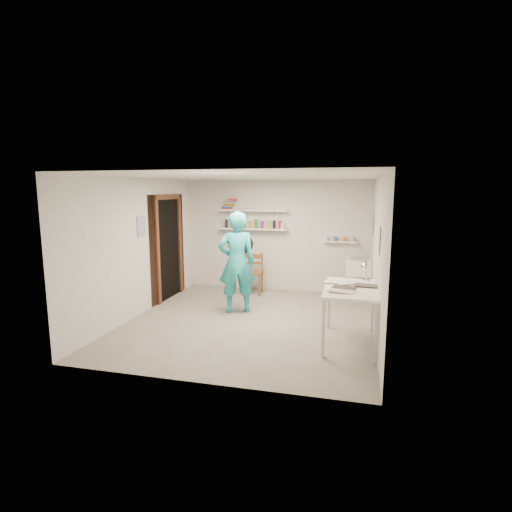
% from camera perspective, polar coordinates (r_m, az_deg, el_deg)
% --- Properties ---
extents(floor, '(4.00, 4.50, 0.02)m').
position_cam_1_polar(floor, '(6.82, -0.83, -9.36)').
color(floor, slate).
rests_on(floor, ground).
extents(ceiling, '(4.00, 4.50, 0.02)m').
position_cam_1_polar(ceiling, '(6.46, -0.88, 11.40)').
color(ceiling, silver).
rests_on(ceiling, wall_back).
extents(wall_back, '(4.00, 0.02, 2.40)m').
position_cam_1_polar(wall_back, '(8.72, 2.97, 2.92)').
color(wall_back, silver).
rests_on(wall_back, ground).
extents(wall_front, '(4.00, 0.02, 2.40)m').
position_cam_1_polar(wall_front, '(4.43, -8.41, -3.57)').
color(wall_front, silver).
rests_on(wall_front, ground).
extents(wall_left, '(0.02, 4.50, 2.40)m').
position_cam_1_polar(wall_left, '(7.31, -16.27, 1.29)').
color(wall_left, silver).
rests_on(wall_left, ground).
extents(wall_right, '(0.02, 4.50, 2.40)m').
position_cam_1_polar(wall_right, '(6.33, 17.02, 0.04)').
color(wall_right, silver).
rests_on(wall_right, ground).
extents(doorway_recess, '(0.02, 0.90, 2.00)m').
position_cam_1_polar(doorway_recess, '(8.24, -12.42, 0.93)').
color(doorway_recess, black).
rests_on(doorway_recess, wall_left).
extents(corridor_box, '(1.40, 1.50, 2.10)m').
position_cam_1_polar(corridor_box, '(8.57, -16.69, 1.41)').
color(corridor_box, brown).
rests_on(corridor_box, ground).
extents(door_lintel, '(0.06, 1.05, 0.10)m').
position_cam_1_polar(door_lintel, '(8.15, -12.56, 8.25)').
color(door_lintel, brown).
rests_on(door_lintel, wall_left).
extents(door_jamb_near, '(0.06, 0.10, 2.00)m').
position_cam_1_polar(door_jamb_near, '(7.79, -13.92, 0.39)').
color(door_jamb_near, brown).
rests_on(door_jamb_near, ground).
extents(door_jamb_far, '(0.06, 0.10, 2.00)m').
position_cam_1_polar(door_jamb_far, '(8.68, -10.84, 1.40)').
color(door_jamb_far, brown).
rests_on(door_jamb_far, ground).
extents(shelf_lower, '(1.50, 0.22, 0.03)m').
position_cam_1_polar(shelf_lower, '(8.69, -0.43, 3.90)').
color(shelf_lower, white).
rests_on(shelf_lower, wall_back).
extents(shelf_upper, '(1.50, 0.22, 0.03)m').
position_cam_1_polar(shelf_upper, '(8.66, -0.43, 6.54)').
color(shelf_upper, white).
rests_on(shelf_upper, wall_back).
extents(ledge_shelf, '(0.70, 0.14, 0.03)m').
position_cam_1_polar(ledge_shelf, '(8.49, 11.84, 2.01)').
color(ledge_shelf, white).
rests_on(ledge_shelf, wall_back).
extents(poster_left, '(0.01, 0.28, 0.36)m').
position_cam_1_polar(poster_left, '(7.30, -16.05, 4.06)').
color(poster_left, '#334C7F').
rests_on(poster_left, wall_left).
extents(poster_right_a, '(0.01, 0.34, 0.42)m').
position_cam_1_polar(poster_right_a, '(8.07, 16.37, 4.53)').
color(poster_right_a, '#995933').
rests_on(poster_right_a, wall_right).
extents(poster_right_b, '(0.01, 0.30, 0.38)m').
position_cam_1_polar(poster_right_b, '(5.74, 17.21, 2.13)').
color(poster_right_b, '#3F724C').
rests_on(poster_right_b, wall_right).
extents(belfast_sink, '(0.48, 0.60, 0.30)m').
position_cam_1_polar(belfast_sink, '(8.08, 14.43, -1.47)').
color(belfast_sink, white).
rests_on(belfast_sink, wall_right).
extents(man, '(0.78, 0.66, 1.82)m').
position_cam_1_polar(man, '(7.12, -2.78, -0.93)').
color(man, '#23ACB1').
rests_on(man, ground).
extents(wall_clock, '(0.31, 0.16, 0.33)m').
position_cam_1_polar(wall_clock, '(7.24, -1.67, 1.68)').
color(wall_clock, '#CAB189').
rests_on(wall_clock, man).
extents(wooden_chair, '(0.45, 0.44, 0.92)m').
position_cam_1_polar(wooden_chair, '(8.44, -0.54, -2.39)').
color(wooden_chair, brown).
rests_on(wooden_chair, ground).
extents(work_table, '(0.74, 1.24, 0.83)m').
position_cam_1_polar(work_table, '(5.91, 13.31, -8.32)').
color(work_table, white).
rests_on(work_table, ground).
extents(desk_lamp, '(0.15, 0.15, 0.15)m').
position_cam_1_polar(desk_lamp, '(6.24, 15.48, -1.46)').
color(desk_lamp, silver).
rests_on(desk_lamp, work_table).
extents(spray_cans, '(1.32, 0.06, 0.17)m').
position_cam_1_polar(spray_cans, '(8.68, -0.43, 4.56)').
color(spray_cans, black).
rests_on(spray_cans, shelf_lower).
extents(book_stack, '(0.32, 0.14, 0.22)m').
position_cam_1_polar(book_stack, '(8.80, -3.80, 7.40)').
color(book_stack, red).
rests_on(book_stack, shelf_upper).
extents(ledge_pots, '(0.48, 0.07, 0.09)m').
position_cam_1_polar(ledge_pots, '(8.48, 11.85, 2.41)').
color(ledge_pots, silver).
rests_on(ledge_pots, ledge_shelf).
extents(papers, '(0.30, 0.22, 0.03)m').
position_cam_1_polar(papers, '(5.79, 13.47, -4.29)').
color(papers, silver).
rests_on(papers, work_table).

